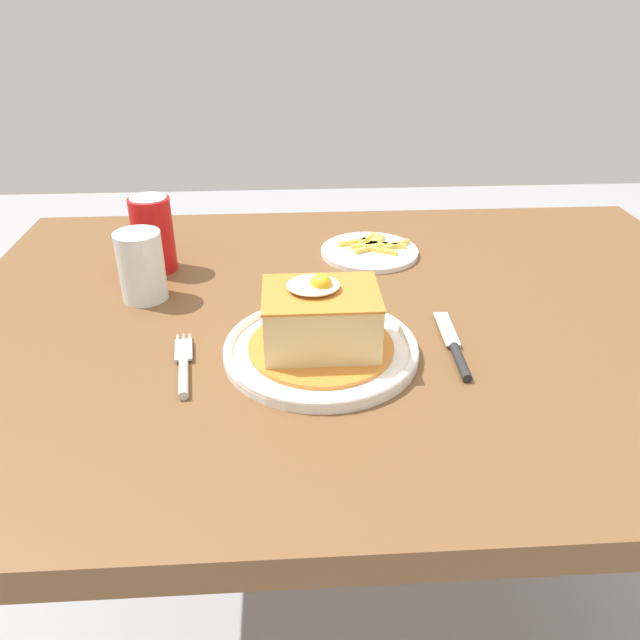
# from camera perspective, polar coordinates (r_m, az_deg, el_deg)

# --- Properties ---
(ground_plane) EXTENTS (6.00, 6.00, 0.00)m
(ground_plane) POSITION_cam_1_polar(r_m,az_deg,el_deg) (1.42, 2.72, -26.95)
(ground_plane) COLOR #99999E
(dining_table) EXTENTS (1.20, 0.86, 0.75)m
(dining_table) POSITION_cam_1_polar(r_m,az_deg,el_deg) (0.96, 3.62, -5.21)
(dining_table) COLOR brown
(dining_table) RESTS_ON ground_plane
(main_plate) EXTENTS (0.25, 0.25, 0.02)m
(main_plate) POSITION_cam_1_polar(r_m,az_deg,el_deg) (0.79, 0.09, -2.68)
(main_plate) COLOR white
(main_plate) RESTS_ON dining_table
(sandwich_meal) EXTENTS (0.19, 0.19, 0.10)m
(sandwich_meal) POSITION_cam_1_polar(r_m,az_deg,el_deg) (0.77, 0.07, -0.10)
(sandwich_meal) COLOR orange
(sandwich_meal) RESTS_ON main_plate
(fork) EXTENTS (0.03, 0.14, 0.01)m
(fork) POSITION_cam_1_polar(r_m,az_deg,el_deg) (0.77, -12.62, -4.44)
(fork) COLOR silver
(fork) RESTS_ON dining_table
(knife) EXTENTS (0.02, 0.17, 0.01)m
(knife) POSITION_cam_1_polar(r_m,az_deg,el_deg) (0.80, 12.59, -2.91)
(knife) COLOR #262628
(knife) RESTS_ON dining_table
(soda_can) EXTENTS (0.07, 0.07, 0.12)m
(soda_can) POSITION_cam_1_polar(r_m,az_deg,el_deg) (1.03, -15.30, 7.71)
(soda_can) COLOR red
(soda_can) RESTS_ON dining_table
(drinking_glass) EXTENTS (0.07, 0.07, 0.10)m
(drinking_glass) POSITION_cam_1_polar(r_m,az_deg,el_deg) (0.95, -16.27, 4.44)
(drinking_glass) COLOR silver
(drinking_glass) RESTS_ON dining_table
(side_plate_fries) EXTENTS (0.17, 0.17, 0.02)m
(side_plate_fries) POSITION_cam_1_polar(r_m,az_deg,el_deg) (1.08, 4.70, 6.43)
(side_plate_fries) COLOR white
(side_plate_fries) RESTS_ON dining_table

